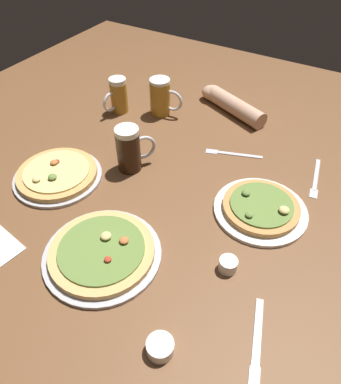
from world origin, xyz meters
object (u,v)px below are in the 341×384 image
(pizza_plate_near, at_px, (57,175))
(beer_mug_amber, at_px, (118,96))
(pizza_plate_far, at_px, (261,208))
(ramekin_butter, at_px, (160,347))
(beer_mug_pale, at_px, (161,97))
(fork_spare, at_px, (316,178))
(beer_mug_dark, at_px, (130,149))
(ramekin_sauce, at_px, (228,265))
(knife_right, at_px, (257,343))
(diner_arm, at_px, (229,103))
(pizza_plate_side, at_px, (102,252))
(fork_left, at_px, (232,154))

(pizza_plate_near, height_order, beer_mug_amber, beer_mug_amber)
(pizza_plate_far, relative_size, ramekin_butter, 4.57)
(pizza_plate_near, distance_m, pizza_plate_far, 0.68)
(beer_mug_pale, height_order, fork_spare, beer_mug_pale)
(beer_mug_dark, xyz_separation_m, fork_spare, (0.58, 0.27, -0.08))
(pizza_plate_far, height_order, fork_spare, pizza_plate_far)
(pizza_plate_near, height_order, beer_mug_dark, beer_mug_dark)
(ramekin_sauce, height_order, fork_spare, ramekin_sauce)
(beer_mug_amber, relative_size, ramekin_sauce, 2.93)
(ramekin_sauce, height_order, knife_right, ramekin_sauce)
(ramekin_butter, bearing_deg, fork_spare, 78.86)
(pizza_plate_far, height_order, beer_mug_dark, beer_mug_dark)
(pizza_plate_far, bearing_deg, fork_spare, 65.61)
(knife_right, bearing_deg, beer_mug_amber, 143.18)
(beer_mug_pale, distance_m, diner_arm, 0.29)
(pizza_plate_near, height_order, pizza_plate_far, pizza_plate_far)
(fork_spare, bearing_deg, diner_arm, 149.52)
(pizza_plate_side, bearing_deg, fork_left, 78.48)
(pizza_plate_far, xyz_separation_m, fork_left, (-0.19, 0.22, -0.01))
(ramekin_butter, xyz_separation_m, fork_spare, (0.15, 0.76, -0.01))
(pizza_plate_side, distance_m, fork_spare, 0.76)
(pizza_plate_far, distance_m, ramekin_butter, 0.52)
(beer_mug_pale, bearing_deg, diner_arm, 35.70)
(beer_mug_pale, relative_size, fork_spare, 0.73)
(pizza_plate_far, height_order, beer_mug_amber, beer_mug_amber)
(pizza_plate_side, xyz_separation_m, beer_mug_dark, (-0.15, 0.35, 0.06))
(ramekin_sauce, bearing_deg, diner_arm, 113.85)
(beer_mug_dark, xyz_separation_m, ramekin_butter, (0.43, -0.49, -0.06))
(fork_spare, xyz_separation_m, diner_arm, (-0.44, 0.26, 0.03))
(beer_mug_amber, bearing_deg, beer_mug_pale, 25.19)
(pizza_plate_far, relative_size, fork_left, 1.42)
(pizza_plate_far, distance_m, knife_right, 0.42)
(knife_right, bearing_deg, beer_mug_pale, 134.15)
(pizza_plate_side, height_order, ramekin_sauce, pizza_plate_side)
(pizza_plate_near, bearing_deg, beer_mug_amber, 99.82)
(beer_mug_dark, bearing_deg, fork_left, 42.40)
(ramekin_sauce, xyz_separation_m, ramekin_butter, (-0.04, -0.28, -0.00))
(beer_mug_pale, bearing_deg, ramekin_butter, -58.38)
(ramekin_sauce, relative_size, fork_left, 0.25)
(beer_mug_pale, bearing_deg, beer_mug_amber, -154.81)
(pizza_plate_near, height_order, ramekin_sauce, pizza_plate_near)
(fork_left, height_order, diner_arm, diner_arm)
(pizza_plate_side, relative_size, diner_arm, 0.99)
(ramekin_sauce, xyz_separation_m, knife_right, (0.14, -0.15, -0.02))
(pizza_plate_near, relative_size, pizza_plate_far, 1.03)
(ramekin_sauce, distance_m, fork_left, 0.51)
(fork_spare, bearing_deg, pizza_plate_near, -149.58)
(pizza_plate_far, bearing_deg, diner_arm, 123.40)
(pizza_plate_side, height_order, fork_left, pizza_plate_side)
(beer_mug_dark, bearing_deg, knife_right, -31.16)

